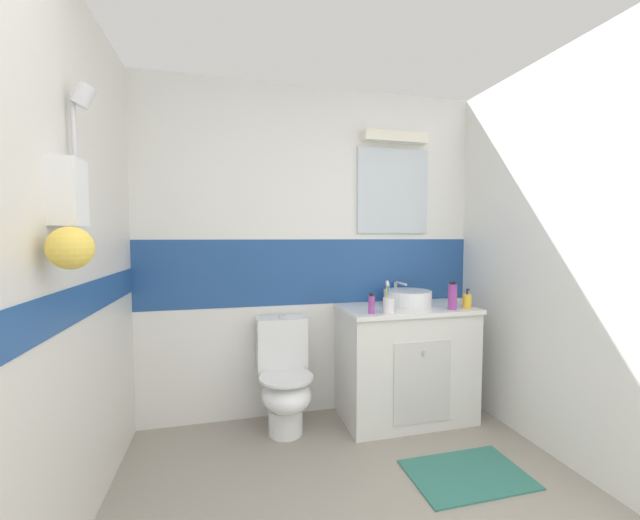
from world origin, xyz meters
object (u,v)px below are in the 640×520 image
object	(u,v)px
toothbrush_cup	(388,305)
soap_dispenser	(467,301)
shampoo_bottle_tall	(452,296)
toilet	(285,379)
deodorant_spray_can	(371,304)
sink_basin	(407,297)

from	to	relation	value
toothbrush_cup	soap_dispenser	distance (m)	0.63
toothbrush_cup	shampoo_bottle_tall	world-z (taller)	toothbrush_cup
soap_dispenser	toilet	bearing A→B (deg)	171.84
shampoo_bottle_tall	toilet	bearing A→B (deg)	169.93
toilet	deodorant_spray_can	bearing A→B (deg)	-20.02
soap_dispenser	shampoo_bottle_tall	distance (m)	0.14
toilet	deodorant_spray_can	world-z (taller)	deodorant_spray_can
soap_dispenser	shampoo_bottle_tall	xyz separation A→B (m)	(-0.13, -0.02, 0.04)
sink_basin	shampoo_bottle_tall	bearing A→B (deg)	-42.50
sink_basin	deodorant_spray_can	world-z (taller)	sink_basin
shampoo_bottle_tall	sink_basin	bearing A→B (deg)	137.50
toilet	shampoo_bottle_tall	world-z (taller)	shampoo_bottle_tall
shampoo_bottle_tall	toothbrush_cup	bearing A→B (deg)	-178.67
soap_dispenser	deodorant_spray_can	size ratio (longest dim) A/B	1.02
deodorant_spray_can	shampoo_bottle_tall	size ratio (longest dim) A/B	0.70
toothbrush_cup	shampoo_bottle_tall	xyz separation A→B (m)	(0.50, 0.01, 0.04)
sink_basin	soap_dispenser	xyz separation A→B (m)	(0.37, -0.20, -0.01)
toothbrush_cup	soap_dispenser	xyz separation A→B (m)	(0.63, 0.03, -0.01)
toothbrush_cup	soap_dispenser	bearing A→B (deg)	2.96
sink_basin	deodorant_spray_can	distance (m)	0.43
sink_basin	soap_dispenser	bearing A→B (deg)	-27.97
sink_basin	deodorant_spray_can	xyz separation A→B (m)	(-0.38, -0.22, 0.00)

